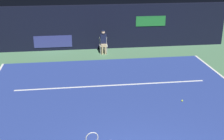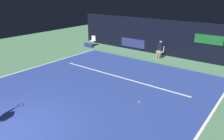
# 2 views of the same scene
# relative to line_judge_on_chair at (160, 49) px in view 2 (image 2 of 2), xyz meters

# --- Properties ---
(ground_plane) EXTENTS (31.21, 31.21, 0.00)m
(ground_plane) POSITION_rel_line_judge_on_chair_xyz_m (-0.16, -6.69, -0.69)
(ground_plane) COLOR #4C7A56
(court_surface) EXTENTS (10.50, 10.93, 0.01)m
(court_surface) POSITION_rel_line_judge_on_chair_xyz_m (-0.16, -6.69, -0.68)
(court_surface) COLOR navy
(court_surface) RESTS_ON ground
(line_sideline_left) EXTENTS (0.10, 10.93, 0.01)m
(line_sideline_left) POSITION_rel_line_judge_on_chair_xyz_m (5.04, -6.69, -0.67)
(line_sideline_left) COLOR white
(line_sideline_left) RESTS_ON court_surface
(line_sideline_right) EXTENTS (0.10, 10.93, 0.01)m
(line_sideline_right) POSITION_rel_line_judge_on_chair_xyz_m (-5.35, -6.69, -0.67)
(line_sideline_right) COLOR white
(line_sideline_right) RESTS_ON court_surface
(line_service) EXTENTS (8.19, 0.10, 0.01)m
(line_service) POSITION_rel_line_judge_on_chair_xyz_m (-0.16, -4.78, -0.67)
(line_service) COLOR white
(line_service) RESTS_ON court_surface
(back_wall) EXTENTS (15.51, 0.33, 2.60)m
(back_wall) POSITION_rel_line_judge_on_chair_xyz_m (-0.16, 1.06, 0.61)
(back_wall) COLOR black
(back_wall) RESTS_ON ground
(line_judge_on_chair) EXTENTS (0.45, 0.54, 1.32)m
(line_judge_on_chair) POSITION_rel_line_judge_on_chair_xyz_m (0.00, 0.00, 0.00)
(line_judge_on_chair) COLOR white
(line_judge_on_chair) RESTS_ON ground
(courtside_chair_near) EXTENTS (0.47, 0.44, 0.88)m
(courtside_chair_near) POSITION_rel_line_judge_on_chair_xyz_m (-6.41, -0.10, -0.18)
(courtside_chair_near) COLOR white
(courtside_chair_near) RESTS_ON ground
(tennis_ball) EXTENTS (0.07, 0.07, 0.07)m
(tennis_ball) POSITION_rel_line_judge_on_chair_xyz_m (2.30, -6.69, -0.64)
(tennis_ball) COLOR #CCE033
(tennis_ball) RESTS_ON court_surface
(equipment_bag) EXTENTS (0.86, 0.38, 0.32)m
(equipment_bag) POSITION_rel_line_judge_on_chair_xyz_m (-6.30, -0.71, -0.53)
(equipment_bag) COLOR navy
(equipment_bag) RESTS_ON ground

